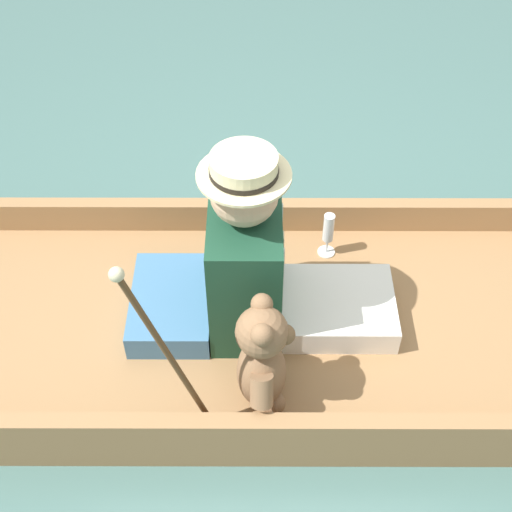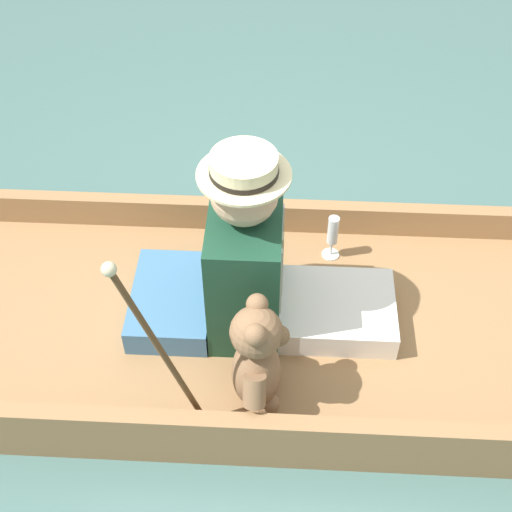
% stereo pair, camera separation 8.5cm
% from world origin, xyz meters
% --- Properties ---
extents(ground_plane, '(16.00, 16.00, 0.00)m').
position_xyz_m(ground_plane, '(0.00, 0.00, 0.00)').
color(ground_plane, '#476B66').
extents(punt_boat, '(1.11, 3.04, 0.25)m').
position_xyz_m(punt_boat, '(0.00, 0.00, 0.07)').
color(punt_boat, '#997047').
rests_on(punt_boat, ground_plane).
extents(seat_cushion, '(0.44, 0.31, 0.11)m').
position_xyz_m(seat_cushion, '(-0.03, -0.40, 0.17)').
color(seat_cushion, teal).
rests_on(seat_cushion, punt_boat).
extents(seated_person, '(0.40, 0.72, 0.78)m').
position_xyz_m(seated_person, '(-0.02, -0.05, 0.41)').
color(seated_person, white).
rests_on(seated_person, punt_boat).
extents(teddy_bear, '(0.33, 0.19, 0.47)m').
position_xyz_m(teddy_bear, '(0.34, -0.06, 0.33)').
color(teddy_bear, '#846042').
rests_on(teddy_bear, punt_boat).
extents(wine_glass, '(0.07, 0.07, 0.21)m').
position_xyz_m(wine_glass, '(-0.36, 0.22, 0.24)').
color(wine_glass, silver).
rests_on(wine_glass, punt_boat).
extents(walking_cane, '(0.04, 0.25, 0.78)m').
position_xyz_m(walking_cane, '(0.45, -0.36, 0.57)').
color(walking_cane, brown).
rests_on(walking_cane, punt_boat).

